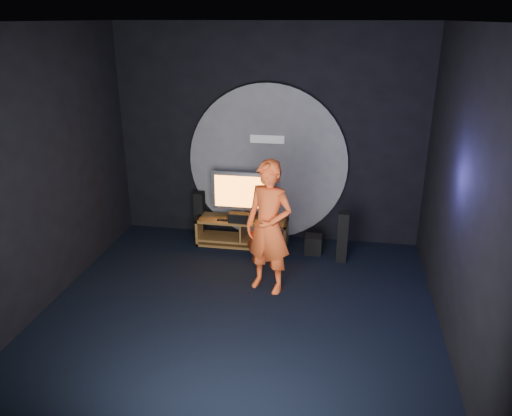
{
  "coord_description": "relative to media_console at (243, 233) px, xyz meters",
  "views": [
    {
      "loc": [
        1.16,
        -5.35,
        3.54
      ],
      "look_at": [
        0.05,
        1.05,
        1.05
      ],
      "focal_mm": 35.0,
      "sensor_mm": 36.0,
      "label": 1
    }
  ],
  "objects": [
    {
      "name": "tower_speaker_left",
      "position": [
        -0.79,
        0.2,
        0.2
      ],
      "size": [
        0.16,
        0.18,
        0.8
      ],
      "primitive_type": "cube",
      "color": "black",
      "rests_on": "ground"
    },
    {
      "name": "floor",
      "position": [
        0.34,
        -2.05,
        -0.19
      ],
      "size": [
        5.0,
        5.0,
        0.0
      ],
      "primitive_type": "plane",
      "color": "black",
      "rests_on": "ground"
    },
    {
      "name": "back_wall",
      "position": [
        0.34,
        0.45,
        1.56
      ],
      "size": [
        5.0,
        0.04,
        3.5
      ],
      "primitive_type": "cube",
      "color": "black",
      "rests_on": "ground"
    },
    {
      "name": "right_wall",
      "position": [
        2.84,
        -2.05,
        1.56
      ],
      "size": [
        0.04,
        5.0,
        3.5
      ],
      "primitive_type": "cube",
      "color": "black",
      "rests_on": "ground"
    },
    {
      "name": "player",
      "position": [
        0.62,
        -1.35,
        0.73
      ],
      "size": [
        0.78,
        0.65,
        1.84
      ],
      "primitive_type": "imported",
      "rotation": [
        0.0,
        0.0,
        -0.36
      ],
      "color": "#F35521",
      "rests_on": "ground"
    },
    {
      "name": "center_speaker",
      "position": [
        -0.01,
        -0.12,
        0.33
      ],
      "size": [
        0.4,
        0.15,
        0.15
      ],
      "primitive_type": "cube",
      "color": "black",
      "rests_on": "media_console"
    },
    {
      "name": "front_wall",
      "position": [
        0.34,
        -4.55,
        1.56
      ],
      "size": [
        5.0,
        0.04,
        3.5
      ],
      "primitive_type": "cube",
      "color": "black",
      "rests_on": "ground"
    },
    {
      "name": "left_wall",
      "position": [
        -2.16,
        -2.05,
        1.56
      ],
      "size": [
        0.04,
        5.0,
        3.5
      ],
      "primitive_type": "cube",
      "color": "black",
      "rests_on": "ground"
    },
    {
      "name": "subwoofer",
      "position": [
        1.17,
        -0.13,
        -0.05
      ],
      "size": [
        0.27,
        0.27,
        0.3
      ],
      "primitive_type": "cube",
      "color": "black",
      "rests_on": "ground"
    },
    {
      "name": "ceiling",
      "position": [
        0.34,
        -2.05,
        3.31
      ],
      "size": [
        5.0,
        5.0,
        0.01
      ],
      "primitive_type": "cube",
      "color": "black",
      "rests_on": "back_wall"
    },
    {
      "name": "wall_disc_panel",
      "position": [
        0.34,
        0.39,
        1.11
      ],
      "size": [
        2.6,
        0.11,
        2.6
      ],
      "color": "#515156",
      "rests_on": "ground"
    },
    {
      "name": "remote",
      "position": [
        -0.31,
        -0.12,
        0.27
      ],
      "size": [
        0.18,
        0.05,
        0.02
      ],
      "primitive_type": "cube",
      "color": "black",
      "rests_on": "media_console"
    },
    {
      "name": "tower_speaker_right",
      "position": [
        1.62,
        -0.32,
        0.2
      ],
      "size": [
        0.16,
        0.18,
        0.8
      ],
      "primitive_type": "cube",
      "color": "black",
      "rests_on": "ground"
    },
    {
      "name": "tv",
      "position": [
        -0.01,
        0.07,
        0.68
      ],
      "size": [
        1.03,
        0.22,
        0.78
      ],
      "color": "#ACACB3",
      "rests_on": "media_console"
    },
    {
      "name": "media_console",
      "position": [
        0.0,
        0.0,
        0.0
      ],
      "size": [
        1.49,
        0.45,
        0.45
      ],
      "color": "brown",
      "rests_on": "ground"
    }
  ]
}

